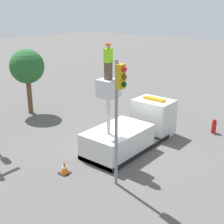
{
  "coord_description": "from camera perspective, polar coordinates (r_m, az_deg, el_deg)",
  "views": [
    {
      "loc": [
        -13.14,
        -9.57,
        7.73
      ],
      "look_at": [
        -2.5,
        -0.93,
        3.04
      ],
      "focal_mm": 50.0,
      "sensor_mm": 36.0,
      "label": 1
    }
  ],
  "objects": [
    {
      "name": "traffic_light_pole",
      "position": [
        12.93,
        1.27,
        2.15
      ],
      "size": [
        0.34,
        0.57,
        5.68
      ],
      "color": "gray",
      "rests_on": "ground"
    },
    {
      "name": "traffic_cone_rear",
      "position": [
        15.46,
        -8.7,
        -10.1
      ],
      "size": [
        0.5,
        0.5,
        0.62
      ],
      "color": "black",
      "rests_on": "ground"
    },
    {
      "name": "fire_hydrant",
      "position": [
        20.87,
        18.14,
        -2.48
      ],
      "size": [
        0.53,
        0.29,
        0.94
      ],
      "color": "red",
      "rests_on": "ground"
    },
    {
      "name": "ground_plane",
      "position": [
        18.0,
        2.74,
        -6.55
      ],
      "size": [
        120.0,
        120.0,
        0.0
      ],
      "primitive_type": "plane",
      "color": "#565451"
    },
    {
      "name": "worker",
      "position": [
        15.17,
        -0.69,
        9.21
      ],
      "size": [
        0.4,
        0.26,
        1.75
      ],
      "color": "brown",
      "rests_on": "bucket_truck"
    },
    {
      "name": "tree_left_bg",
      "position": [
        23.64,
        -15.27,
        7.95
      ],
      "size": [
        2.5,
        2.5,
        4.8
      ],
      "color": "brown",
      "rests_on": "ground"
    },
    {
      "name": "bucket_truck",
      "position": [
        18.02,
        3.74,
        -3.48
      ],
      "size": [
        6.43,
        2.4,
        4.3
      ],
      "color": "black",
      "rests_on": "ground"
    }
  ]
}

